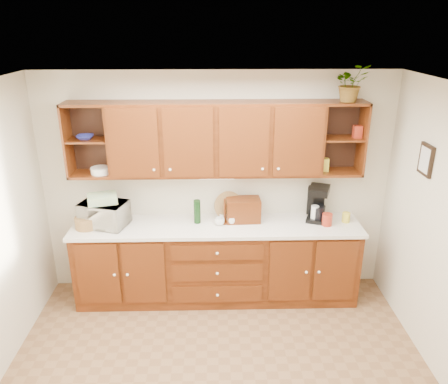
{
  "coord_description": "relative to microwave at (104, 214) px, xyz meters",
  "views": [
    {
      "loc": [
        -0.03,
        -3.0,
        3.06
      ],
      "look_at": [
        0.07,
        1.15,
        1.45
      ],
      "focal_mm": 35.0,
      "sensor_mm": 36.0,
      "label": 1
    }
  ],
  "objects": [
    {
      "name": "ceiling",
      "position": [
        1.25,
        -1.46,
        1.52
      ],
      "size": [
        4.0,
        4.0,
        0.0
      ],
      "primitive_type": "plane",
      "rotation": [
        3.14,
        0.0,
        0.0
      ],
      "color": "white",
      "rests_on": "back_wall"
    },
    {
      "name": "back_wall",
      "position": [
        1.25,
        0.29,
        0.22
      ],
      "size": [
        4.0,
        0.0,
        4.0
      ],
      "primitive_type": "plane",
      "rotation": [
        1.57,
        0.0,
        0.0
      ],
      "color": "beige",
      "rests_on": "floor"
    },
    {
      "name": "base_cabinets",
      "position": [
        1.25,
        -0.01,
        -0.63
      ],
      "size": [
        3.2,
        0.6,
        0.9
      ],
      "primitive_type": "cube",
      "color": "#371706",
      "rests_on": "floor"
    },
    {
      "name": "countertop",
      "position": [
        1.25,
        -0.02,
        -0.16
      ],
      "size": [
        3.24,
        0.64,
        0.04
      ],
      "primitive_type": "cube",
      "color": "silver",
      "rests_on": "base_cabinets"
    },
    {
      "name": "upper_cabinets",
      "position": [
        1.26,
        0.13,
        0.81
      ],
      "size": [
        3.2,
        0.33,
        0.8
      ],
      "color": "#371706",
      "rests_on": "back_wall"
    },
    {
      "name": "undercabinet_light",
      "position": [
        1.25,
        0.08,
        0.39
      ],
      "size": [
        0.4,
        0.05,
        0.02
      ],
      "primitive_type": "cube",
      "color": "white",
      "rests_on": "upper_cabinets"
    },
    {
      "name": "framed_picture",
      "position": [
        3.23,
        -0.56,
        0.77
      ],
      "size": [
        0.03,
        0.24,
        0.3
      ],
      "primitive_type": "cube",
      "color": "black",
      "rests_on": "right_wall"
    },
    {
      "name": "wicker_basket",
      "position": [
        -0.18,
        -0.05,
        -0.07
      ],
      "size": [
        0.32,
        0.32,
        0.13
      ],
      "primitive_type": "cylinder",
      "rotation": [
        0.0,
        0.0,
        0.35
      ],
      "color": "olive",
      "rests_on": "countertop"
    },
    {
      "name": "microwave",
      "position": [
        0.0,
        0.0,
        0.0
      ],
      "size": [
        0.57,
        0.46,
        0.28
      ],
      "primitive_type": "imported",
      "rotation": [
        0.0,
        0.0,
        -0.28
      ],
      "color": "beige",
      "rests_on": "countertop"
    },
    {
      "name": "towel_stack",
      "position": [
        0.0,
        0.0,
        0.18
      ],
      "size": [
        0.36,
        0.31,
        0.09
      ],
      "primitive_type": "cube",
      "rotation": [
        0.0,
        0.0,
        0.29
      ],
      "color": "#EBEE70",
      "rests_on": "microwave"
    },
    {
      "name": "wine_bottle",
      "position": [
        1.03,
        0.04,
        -0.0
      ],
      "size": [
        0.09,
        0.09,
        0.27
      ],
      "primitive_type": "cylinder",
      "rotation": [
        0.0,
        0.0,
        0.19
      ],
      "color": "black",
      "rests_on": "countertop"
    },
    {
      "name": "woven_tray",
      "position": [
        1.39,
        0.15,
        -0.13
      ],
      "size": [
        0.34,
        0.17,
        0.33
      ],
      "primitive_type": "cylinder",
      "rotation": [
        1.36,
        0.0,
        0.27
      ],
      "color": "olive",
      "rests_on": "countertop"
    },
    {
      "name": "bread_box",
      "position": [
        1.55,
        0.09,
        -0.0
      ],
      "size": [
        0.39,
        0.25,
        0.27
      ],
      "primitive_type": "cube",
      "rotation": [
        0.0,
        0.0,
        0.04
      ],
      "color": "#371706",
      "rests_on": "countertop"
    },
    {
      "name": "mug_tree",
      "position": [
        1.34,
        0.03,
        -0.09
      ],
      "size": [
        0.27,
        0.27,
        0.3
      ],
      "rotation": [
        0.0,
        0.0,
        -0.31
      ],
      "color": "#371706",
      "rests_on": "countertop"
    },
    {
      "name": "canister_red",
      "position": [
        2.48,
        -0.06,
        -0.07
      ],
      "size": [
        0.13,
        0.13,
        0.14
      ],
      "primitive_type": "cylinder",
      "rotation": [
        0.0,
        0.0,
        0.13
      ],
      "color": "maroon",
      "rests_on": "countertop"
    },
    {
      "name": "canister_white",
      "position": [
        2.37,
        0.04,
        -0.04
      ],
      "size": [
        0.11,
        0.11,
        0.19
      ],
      "primitive_type": "cylinder",
      "rotation": [
        0.0,
        0.0,
        -0.3
      ],
      "color": "white",
      "rests_on": "countertop"
    },
    {
      "name": "canister_yellow",
      "position": [
        2.72,
        0.02,
        -0.08
      ],
      "size": [
        0.11,
        0.11,
        0.11
      ],
      "primitive_type": "cylinder",
      "rotation": [
        0.0,
        0.0,
        0.37
      ],
      "color": "gold",
      "rests_on": "countertop"
    },
    {
      "name": "coffee_maker",
      "position": [
        2.41,
        0.11,
        0.06
      ],
      "size": [
        0.3,
        0.34,
        0.4
      ],
      "rotation": [
        0.0,
        0.0,
        -0.36
      ],
      "color": "black",
      "rests_on": "countertop"
    },
    {
      "name": "bowl_stack",
      "position": [
        -0.14,
        0.11,
        0.84
      ],
      "size": [
        0.19,
        0.19,
        0.04
      ],
      "primitive_type": "imported",
      "rotation": [
        0.0,
        0.0,
        0.05
      ],
      "color": "navy",
      "rests_on": "upper_cabinets"
    },
    {
      "name": "plate_stack",
      "position": [
        -0.01,
        0.1,
        0.48
      ],
      "size": [
        0.27,
        0.27,
        0.07
      ],
      "primitive_type": "cylinder",
      "rotation": [
        0.0,
        0.0,
        -0.43
      ],
      "color": "white",
      "rests_on": "upper_cabinets"
    },
    {
      "name": "pantry_box_yellow",
      "position": [
        2.45,
        0.12,
        0.52
      ],
      "size": [
        0.09,
        0.07,
        0.15
      ],
      "primitive_type": "cube",
      "rotation": [
        0.0,
        0.0,
        0.04
      ],
      "color": "gold",
      "rests_on": "upper_cabinets"
    },
    {
      "name": "pantry_box_red",
      "position": [
        2.77,
        0.1,
        0.89
      ],
      "size": [
        0.09,
        0.08,
        0.13
      ],
      "primitive_type": "cube",
      "rotation": [
        0.0,
        0.0,
        0.03
      ],
      "color": "maroon",
      "rests_on": "upper_cabinets"
    },
    {
      "name": "potted_plant",
      "position": [
        2.64,
        0.08,
        1.4
      ],
      "size": [
        0.39,
        0.35,
        0.38
      ],
      "primitive_type": "imported",
      "rotation": [
        0.0,
        0.0,
        0.17
      ],
      "color": "#999999",
      "rests_on": "upper_cabinets"
    }
  ]
}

